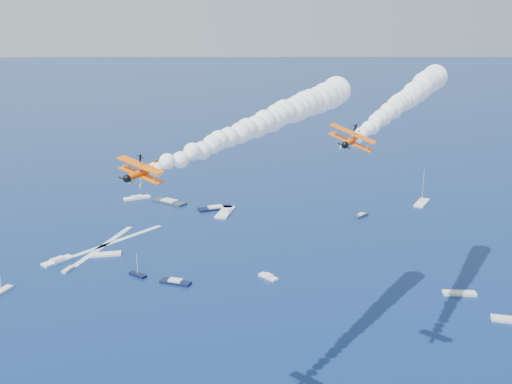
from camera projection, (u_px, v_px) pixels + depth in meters
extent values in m
cube|color=silver|center=(68.00, 269.00, 188.54)|extent=(3.84, 5.04, 0.70)
cube|color=white|center=(58.00, 261.00, 194.85)|extent=(9.94, 8.62, 0.70)
cube|color=white|center=(137.00, 198.00, 259.26)|extent=(11.40, 5.74, 0.70)
cube|color=white|center=(422.00, 203.00, 252.74)|extent=(10.79, 11.33, 0.70)
cube|color=white|center=(225.00, 212.00, 241.12)|extent=(10.46, 14.80, 0.70)
cube|color=black|center=(138.00, 275.00, 184.73)|extent=(5.13, 5.81, 0.70)
cube|color=white|center=(268.00, 277.00, 183.28)|extent=(4.91, 6.63, 0.70)
cube|color=#303640|center=(169.00, 202.00, 254.02)|extent=(13.44, 14.31, 0.70)
cube|color=white|center=(2.00, 291.00, 174.19)|extent=(5.83, 7.04, 0.70)
cube|color=silver|center=(511.00, 320.00, 158.08)|extent=(10.15, 7.50, 0.70)
cube|color=silver|center=(459.00, 293.00, 172.87)|extent=(9.43, 5.50, 0.70)
cube|color=#2E343D|center=(362.00, 215.00, 237.35)|extent=(6.38, 4.90, 0.70)
cube|color=black|center=(215.00, 208.00, 245.90)|extent=(13.67, 5.60, 0.70)
cube|color=black|center=(175.00, 282.00, 179.71)|extent=(9.13, 7.32, 0.70)
cube|color=white|center=(106.00, 254.00, 200.05)|extent=(9.89, 3.67, 0.70)
cube|color=white|center=(104.00, 245.00, 208.41)|extent=(20.88, 33.83, 0.04)
cube|color=white|center=(118.00, 240.00, 212.93)|extent=(31.51, 24.53, 0.04)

